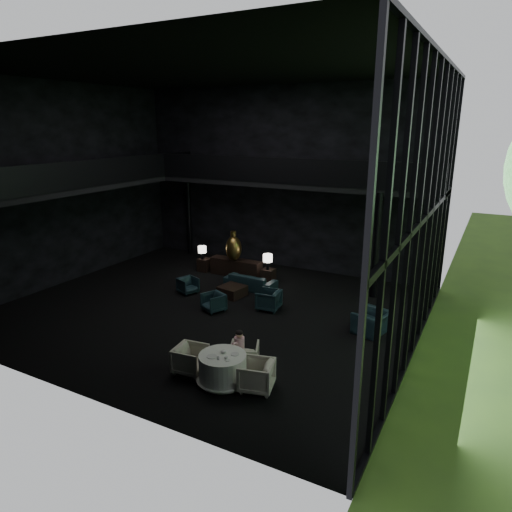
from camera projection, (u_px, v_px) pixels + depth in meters
The scene contains 35 objects.
floor at pixel (210, 309), 16.30m from camera, with size 14.00×12.00×0.02m, color black.
ceiling at pixel (203, 69), 14.08m from camera, with size 14.00×12.00×0.02m, color black.
wall_back at pixel (283, 179), 20.28m from camera, with size 14.00×0.04×8.00m, color black.
wall_front at pixel (55, 235), 10.11m from camera, with size 14.00×0.04×8.00m, color black.
wall_left at pixel (62, 185), 18.36m from camera, with size 0.04×12.00×8.00m, color black.
curtain_wall at pixel (426, 217), 12.05m from camera, with size 0.20×12.00×8.00m, color black, non-canonical shape.
mezzanine_left at pixel (80, 187), 17.91m from camera, with size 2.00×12.00×0.25m, color black.
mezzanine_back at pixel (294, 183), 18.98m from camera, with size 12.00×2.00×0.25m, color black.
railing_left at pixel (97, 173), 17.29m from camera, with size 0.06×12.00×1.00m, color black.
railing_back at pixel (284, 171), 17.96m from camera, with size 12.00×0.06×1.00m, color black.
column_nw at pixel (189, 215), 22.84m from camera, with size 0.24×0.24×4.00m, color black.
column_ne at pixel (376, 246), 16.97m from camera, with size 0.24×0.24×4.00m, color black.
console at pixel (236, 268), 19.81m from camera, with size 2.34×0.53×0.74m, color black.
bronze_urn at pixel (234, 248), 19.41m from camera, with size 0.69×0.69×1.28m.
side_table_left at pixel (205, 265), 20.51m from camera, with size 0.52×0.52×0.57m, color black.
table_lamp_left at pixel (202, 250), 20.18m from camera, with size 0.36×0.36×0.61m.
side_table_right at pixel (268, 275), 19.07m from camera, with size 0.51×0.51×0.56m, color black.
table_lamp_right at pixel (268, 259), 18.81m from camera, with size 0.39×0.39×0.66m.
sofa at pixel (251, 279), 18.23m from camera, with size 2.11×0.62×0.83m, color #19282E.
lounge_armchair_west at pixel (188, 286), 17.79m from camera, with size 0.60×0.56×0.61m, color #274144.
lounge_armchair_east at pixel (269, 299), 16.18m from camera, with size 0.78×0.73×0.80m, color #223441.
lounge_armchair_south at pixel (214, 302), 16.07m from camera, with size 0.64×0.60×0.66m, color #1A3036.
window_armchair at pixel (372, 319), 14.33m from camera, with size 1.10×0.71×0.96m, color #1B3241.
coffee_table at pixel (232, 291), 17.51m from camera, with size 0.89×0.89×0.39m, color black.
dining_table at pixel (223, 370), 11.64m from camera, with size 1.38×1.38×0.75m.
dining_chair_north at pixel (244, 355), 12.29m from camera, with size 0.74×0.70×0.76m, color beige.
dining_chair_east at pixel (256, 373), 11.26m from camera, with size 0.87×0.82×0.90m, color #AAA8A3.
dining_chair_west at pixel (190, 357), 12.08m from camera, with size 0.81×0.76×0.84m, color #B4B098.
child at pixel (239, 341), 12.29m from camera, with size 0.28×0.28×0.60m.
plate_a at pixel (212, 356), 11.44m from camera, with size 0.26×0.26×0.02m, color white.
plate_b at pixel (235, 354), 11.55m from camera, with size 0.22×0.22×0.01m, color white.
saucer at pixel (228, 360), 11.25m from camera, with size 0.13×0.13×0.01m, color white.
coffee_cup at pixel (226, 357), 11.32m from camera, with size 0.08×0.08×0.06m, color white.
cereal_bowl at pixel (224, 351), 11.62m from camera, with size 0.15×0.15×0.08m, color white.
cream_pot at pixel (218, 358), 11.30m from camera, with size 0.07×0.07×0.08m, color #99999E.
Camera 1 is at (8.57, -12.58, 6.36)m, focal length 32.00 mm.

